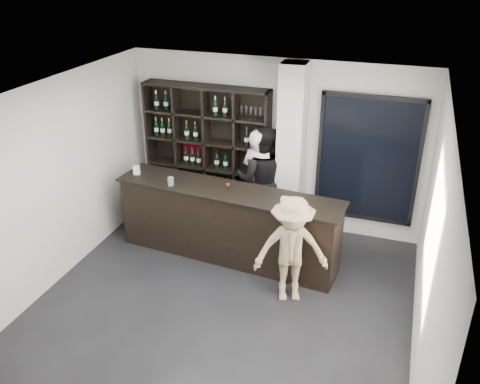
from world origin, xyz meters
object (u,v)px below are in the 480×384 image
at_px(customer, 291,250).
at_px(tasting_counter, 228,224).
at_px(wine_shelf, 207,154).
at_px(taster_black, 262,180).
at_px(taster_pink, 259,181).

bearing_deg(customer, tasting_counter, 127.77).
relative_size(tasting_counter, customer, 2.26).
distance_m(wine_shelf, tasting_counter, 1.54).
xyz_separation_m(taster_black, customer, (0.93, -1.73, -0.15)).
bearing_deg(customer, taster_black, 97.65).
height_order(taster_pink, customer, taster_pink).
xyz_separation_m(wine_shelf, taster_pink, (1.00, -0.19, -0.28)).
distance_m(wine_shelf, taster_pink, 1.06).
xyz_separation_m(taster_pink, customer, (0.98, -1.71, -0.13)).
relative_size(tasting_counter, taster_pink, 1.93).
bearing_deg(wine_shelf, taster_black, -8.93).
distance_m(wine_shelf, taster_black, 1.10).
xyz_separation_m(wine_shelf, taster_black, (1.05, -0.17, -0.27)).
bearing_deg(taster_black, tasting_counter, 69.33).
distance_m(tasting_counter, taster_black, 1.09).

